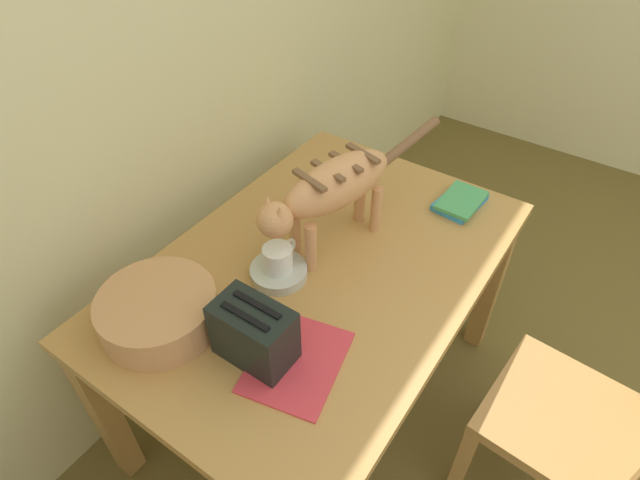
# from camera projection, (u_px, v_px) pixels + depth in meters

# --- Properties ---
(wall_rear) EXTENTS (5.19, 0.11, 2.50)m
(wall_rear) POSITION_uv_depth(u_px,v_px,m) (164.00, 42.00, 1.55)
(wall_rear) COLOR beige
(wall_rear) RESTS_ON ground_plane
(dining_table) EXTENTS (1.33, 0.89, 0.73)m
(dining_table) POSITION_uv_depth(u_px,v_px,m) (320.00, 284.00, 1.64)
(dining_table) COLOR #B1803E
(dining_table) RESTS_ON ground_plane
(cat) EXTENTS (0.70, 0.24, 0.31)m
(cat) POSITION_uv_depth(u_px,v_px,m) (333.00, 189.00, 1.51)
(cat) COLOR tan
(cat) RESTS_ON dining_table
(saucer_bowl) EXTENTS (0.17, 0.17, 0.03)m
(saucer_bowl) POSITION_uv_depth(u_px,v_px,m) (279.00, 272.00, 1.54)
(saucer_bowl) COLOR #B7BBA7
(saucer_bowl) RESTS_ON dining_table
(coffee_mug) EXTENTS (0.13, 0.09, 0.08)m
(coffee_mug) POSITION_uv_depth(u_px,v_px,m) (278.00, 258.00, 1.51)
(coffee_mug) COLOR white
(coffee_mug) RESTS_ON saucer_bowl
(magazine) EXTENTS (0.32, 0.27, 0.01)m
(magazine) POSITION_uv_depth(u_px,v_px,m) (297.00, 362.00, 1.32)
(magazine) COLOR #D3353D
(magazine) RESTS_ON dining_table
(book_stack) EXTENTS (0.20, 0.14, 0.03)m
(book_stack) POSITION_uv_depth(u_px,v_px,m) (460.00, 202.00, 1.79)
(book_stack) COLOR #3091CC
(book_stack) RESTS_ON dining_table
(wicker_basket) EXTENTS (0.32, 0.32, 0.10)m
(wicker_basket) POSITION_uv_depth(u_px,v_px,m) (158.00, 311.00, 1.38)
(wicker_basket) COLOR tan
(wicker_basket) RESTS_ON dining_table
(toaster) EXTENTS (0.12, 0.20, 0.18)m
(toaster) POSITION_uv_depth(u_px,v_px,m) (254.00, 333.00, 1.28)
(toaster) COLOR black
(toaster) RESTS_ON dining_table
(wooden_chair_near) EXTENTS (0.45, 0.45, 0.94)m
(wooden_chair_near) POSITION_uv_depth(u_px,v_px,m) (581.00, 424.00, 1.48)
(wooden_chair_near) COLOR #AF7E3F
(wooden_chair_near) RESTS_ON ground_plane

